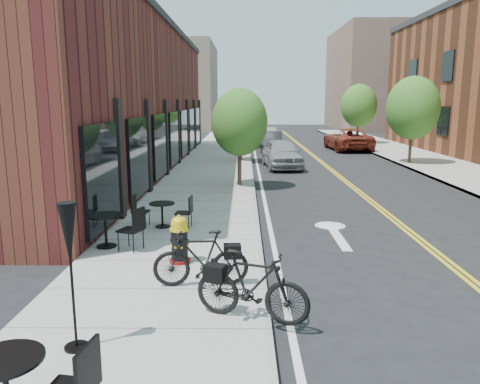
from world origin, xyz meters
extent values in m
plane|color=black|center=(0.00, 0.00, 0.00)|extent=(120.00, 120.00, 0.00)
cube|color=#9E9B93|center=(-2.00, 10.00, 0.06)|extent=(4.00, 70.00, 0.12)
cube|color=#441616|center=(-6.50, 14.00, 3.50)|extent=(5.00, 28.00, 7.00)
cube|color=#726656|center=(-8.00, 48.00, 5.00)|extent=(8.00, 14.00, 10.00)
cube|color=brown|center=(16.00, 50.00, 6.00)|extent=(10.00, 16.00, 12.00)
cylinder|color=#382B1E|center=(-0.60, 9.00, 0.93)|extent=(0.16, 0.16, 1.61)
ellipsoid|color=#296C22|center=(-0.60, 9.00, 2.61)|extent=(2.20, 2.20, 2.64)
cylinder|color=#382B1E|center=(-0.60, 17.00, 0.96)|extent=(0.16, 0.16, 1.68)
ellipsoid|color=#296C22|center=(-0.60, 17.00, 2.72)|extent=(2.30, 2.30, 2.76)
cylinder|color=#382B1E|center=(-0.60, 25.00, 0.91)|extent=(0.16, 0.16, 1.57)
ellipsoid|color=#296C22|center=(-0.60, 25.00, 2.54)|extent=(2.10, 2.10, 2.52)
cylinder|color=#382B1E|center=(-0.60, 33.00, 0.98)|extent=(0.16, 0.16, 1.71)
ellipsoid|color=#296C22|center=(-0.60, 33.00, 2.79)|extent=(2.40, 2.40, 2.88)
cylinder|color=#382B1E|center=(8.60, 16.00, 1.03)|extent=(0.16, 0.16, 1.82)
ellipsoid|color=#296C22|center=(8.60, 16.00, 3.06)|extent=(2.80, 2.80, 3.36)
cylinder|color=#382B1E|center=(8.60, 28.00, 1.03)|extent=(0.16, 0.16, 1.82)
ellipsoid|color=#296C22|center=(8.60, 28.00, 3.06)|extent=(2.80, 2.80, 3.36)
cylinder|color=maroon|center=(-1.76, -0.09, 0.15)|extent=(0.57, 0.57, 0.07)
cylinder|color=black|center=(-1.76, -0.09, 0.48)|extent=(0.44, 0.44, 0.66)
cylinder|color=yellow|center=(-1.76, -0.09, 0.83)|extent=(0.50, 0.50, 0.04)
cylinder|color=yellow|center=(-1.76, -0.09, 0.91)|extent=(0.43, 0.43, 0.15)
ellipsoid|color=yellow|center=(-1.76, -0.09, 1.00)|extent=(0.42, 0.42, 0.19)
cylinder|color=yellow|center=(-1.76, -0.09, 1.10)|extent=(0.07, 0.07, 0.07)
imported|color=black|center=(-1.20, -1.36, 0.64)|extent=(1.76, 0.62, 1.04)
imported|color=black|center=(-0.30, -2.71, 0.67)|extent=(1.90, 1.11, 1.10)
cylinder|color=black|center=(-2.85, -5.13, 0.87)|extent=(0.92, 0.92, 0.03)
cylinder|color=black|center=(-2.60, 2.68, 0.13)|extent=(0.43, 0.43, 0.03)
cylinder|color=black|center=(-2.60, 2.68, 0.44)|extent=(0.06, 0.06, 0.63)
cylinder|color=black|center=(-2.60, 2.68, 0.76)|extent=(0.75, 0.75, 0.03)
cylinder|color=black|center=(-3.60, 0.94, 0.14)|extent=(0.59, 0.59, 0.03)
cylinder|color=black|center=(-3.60, 0.94, 0.49)|extent=(0.08, 0.08, 0.73)
cylinder|color=black|center=(-3.60, 0.94, 0.86)|extent=(1.02, 1.02, 0.03)
cylinder|color=black|center=(-2.70, -3.57, 0.14)|extent=(0.33, 0.33, 0.04)
cylinder|color=black|center=(-2.70, -3.57, 1.13)|extent=(0.04, 0.04, 1.97)
cone|color=black|center=(-2.70, -3.57, 1.72)|extent=(0.24, 0.24, 0.87)
imported|color=gray|center=(1.53, 14.80, 0.74)|extent=(2.12, 4.49, 1.48)
imported|color=black|center=(1.46, 22.93, 0.68)|extent=(1.58, 4.19, 1.36)
imported|color=silver|center=(1.60, 28.30, 0.66)|extent=(1.93, 4.56, 1.31)
imported|color=maroon|center=(6.88, 23.69, 0.76)|extent=(2.81, 5.61, 1.52)
camera|label=1|loc=(-0.42, -9.41, 3.44)|focal=35.00mm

